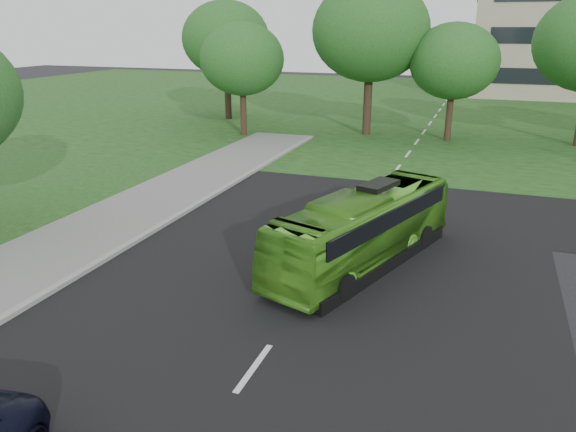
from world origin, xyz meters
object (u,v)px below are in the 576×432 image
object	(u,v)px
tree_park_b	(371,31)
bus	(363,229)
tree_park_c	(454,61)
tree_park_f	(226,39)
tree_park_a	(242,59)

from	to	relation	value
tree_park_b	bus	size ratio (longest dim) A/B	1.22
tree_park_b	bus	xyz separation A→B (m)	(4.81, -22.82, -5.88)
tree_park_c	tree_park_f	distance (m)	18.54
tree_park_c	tree_park_f	world-z (taller)	tree_park_f
tree_park_b	tree_park_f	bearing A→B (deg)	165.38
tree_park_a	tree_park_c	bearing A→B (deg)	11.27
tree_park_c	tree_park_b	bearing A→B (deg)	176.40
tree_park_c	bus	world-z (taller)	tree_park_c
tree_park_a	tree_park_c	distance (m)	14.17
tree_park_f	tree_park_a	bearing A→B (deg)	-56.33
tree_park_b	tree_park_a	bearing A→B (deg)	-159.20
tree_park_c	tree_park_a	bearing A→B (deg)	-168.73
bus	tree_park_a	bearing A→B (deg)	142.22
bus	tree_park_f	bearing A→B (deg)	142.26
tree_park_b	tree_park_f	distance (m)	12.91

